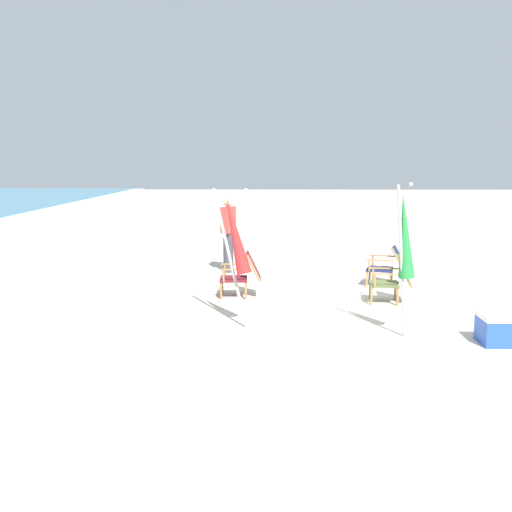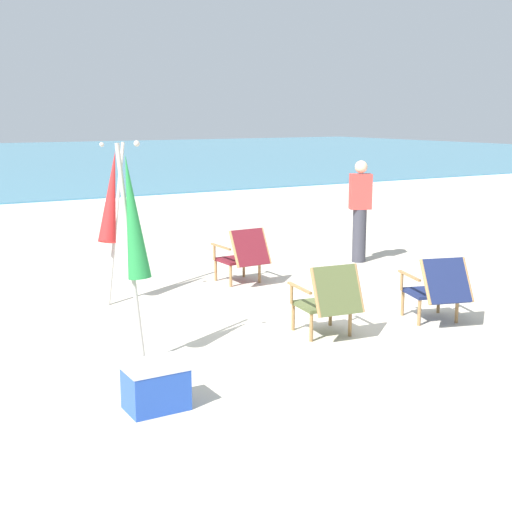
{
  "view_description": "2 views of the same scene",
  "coord_description": "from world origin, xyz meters",
  "px_view_note": "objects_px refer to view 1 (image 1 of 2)",
  "views": [
    {
      "loc": [
        -10.12,
        1.4,
        2.4
      ],
      "look_at": [
        1.01,
        1.58,
        0.62
      ],
      "focal_mm": 42.0,
      "sensor_mm": 36.0,
      "label": 1
    },
    {
      "loc": [
        -4.45,
        -6.71,
        2.35
      ],
      "look_at": [
        -0.0,
        0.9,
        0.59
      ],
      "focal_mm": 50.0,
      "sensor_mm": 36.0,
      "label": 2
    }
  ],
  "objects_px": {
    "beach_chair_front_left": "(389,264)",
    "cooler_box": "(493,329)",
    "umbrella_furled_red": "(235,236)",
    "beach_chair_far_center": "(393,278)",
    "beach_chair_back_right": "(243,273)",
    "person_near_chairs": "(228,234)",
    "umbrella_furled_green": "(405,237)"
  },
  "relations": [
    {
      "from": "beach_chair_far_center",
      "to": "umbrella_furled_red",
      "type": "relative_size",
      "value": 0.4
    },
    {
      "from": "umbrella_furled_red",
      "to": "person_near_chairs",
      "type": "distance_m",
      "value": 4.28
    },
    {
      "from": "beach_chair_front_left",
      "to": "cooler_box",
      "type": "xyz_separation_m",
      "value": [
        -3.69,
        -0.64,
        -0.22
      ]
    },
    {
      "from": "beach_chair_front_left",
      "to": "cooler_box",
      "type": "height_order",
      "value": "beach_chair_front_left"
    },
    {
      "from": "umbrella_furled_red",
      "to": "cooler_box",
      "type": "relative_size",
      "value": 4.14
    },
    {
      "from": "umbrella_furled_red",
      "to": "person_near_chairs",
      "type": "xyz_separation_m",
      "value": [
        4.23,
        0.36,
        -0.48
      ]
    },
    {
      "from": "beach_chair_far_center",
      "to": "umbrella_furled_red",
      "type": "distance_m",
      "value": 3.13
    },
    {
      "from": "beach_chair_front_left",
      "to": "umbrella_furled_red",
      "type": "relative_size",
      "value": 0.44
    },
    {
      "from": "person_near_chairs",
      "to": "umbrella_furled_red",
      "type": "bearing_deg",
      "value": -175.09
    },
    {
      "from": "beach_chair_front_left",
      "to": "umbrella_furled_red",
      "type": "xyz_separation_m",
      "value": [
        -2.83,
        2.82,
        0.9
      ]
    },
    {
      "from": "umbrella_furled_green",
      "to": "umbrella_furled_red",
      "type": "bearing_deg",
      "value": 75.7
    },
    {
      "from": "beach_chair_far_center",
      "to": "cooler_box",
      "type": "height_order",
      "value": "beach_chair_far_center"
    },
    {
      "from": "beach_chair_far_center",
      "to": "umbrella_furled_green",
      "type": "bearing_deg",
      "value": 171.29
    },
    {
      "from": "umbrella_furled_green",
      "to": "cooler_box",
      "type": "height_order",
      "value": "umbrella_furled_green"
    },
    {
      "from": "beach_chair_front_left",
      "to": "beach_chair_far_center",
      "type": "relative_size",
      "value": 1.11
    },
    {
      "from": "beach_chair_front_left",
      "to": "person_near_chairs",
      "type": "distance_m",
      "value": 3.51
    },
    {
      "from": "beach_chair_far_center",
      "to": "umbrella_furled_green",
      "type": "relative_size",
      "value": 0.38
    },
    {
      "from": "beach_chair_far_center",
      "to": "umbrella_furled_green",
      "type": "xyz_separation_m",
      "value": [
        -2.04,
        0.31,
        0.96
      ]
    },
    {
      "from": "umbrella_furled_red",
      "to": "person_near_chairs",
      "type": "relative_size",
      "value": 1.24
    },
    {
      "from": "umbrella_furled_green",
      "to": "cooler_box",
      "type": "bearing_deg",
      "value": -103.61
    },
    {
      "from": "beach_chair_front_left",
      "to": "person_near_chairs",
      "type": "height_order",
      "value": "person_near_chairs"
    },
    {
      "from": "beach_chair_back_right",
      "to": "beach_chair_far_center",
      "type": "distance_m",
      "value": 2.61
    },
    {
      "from": "beach_chair_far_center",
      "to": "cooler_box",
      "type": "distance_m",
      "value": 2.48
    },
    {
      "from": "beach_chair_back_right",
      "to": "beach_chair_front_left",
      "type": "bearing_deg",
      "value": -70.89
    },
    {
      "from": "beach_chair_front_left",
      "to": "person_near_chairs",
      "type": "relative_size",
      "value": 0.55
    },
    {
      "from": "beach_chair_back_right",
      "to": "cooler_box",
      "type": "relative_size",
      "value": 1.63
    },
    {
      "from": "beach_chair_front_left",
      "to": "beach_chair_back_right",
      "type": "height_order",
      "value": "beach_chair_back_right"
    },
    {
      "from": "cooler_box",
      "to": "beach_chair_far_center",
      "type": "bearing_deg",
      "value": 19.86
    },
    {
      "from": "beach_chair_back_right",
      "to": "person_near_chairs",
      "type": "height_order",
      "value": "person_near_chairs"
    },
    {
      "from": "beach_chair_back_right",
      "to": "cooler_box",
      "type": "bearing_deg",
      "value": -128.59
    },
    {
      "from": "person_near_chairs",
      "to": "cooler_box",
      "type": "height_order",
      "value": "person_near_chairs"
    },
    {
      "from": "beach_chair_front_left",
      "to": "beach_chair_back_right",
      "type": "distance_m",
      "value": 2.95
    }
  ]
}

